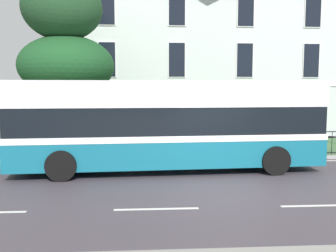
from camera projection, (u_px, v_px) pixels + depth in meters
The scene contains 6 objects.
ground_plane at pixel (217, 179), 11.48m from camera, with size 60.00×56.00×0.18m.
georgian_townhouse at pixel (198, 51), 25.30m from camera, with size 15.60×10.51×10.70m.
iron_verge_railing at pixel (235, 143), 14.89m from camera, with size 16.31×0.04×0.97m.
evergreen_tree at pixel (64, 82), 16.58m from camera, with size 5.40×5.40×7.94m.
single_decker_bus at pixel (168, 124), 12.64m from camera, with size 10.59×3.08×3.09m.
litter_bin at pixel (155, 139), 15.61m from camera, with size 0.45×0.45×1.16m.
Camera 1 is at (-2.26, -10.14, 2.80)m, focal length 38.97 mm.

